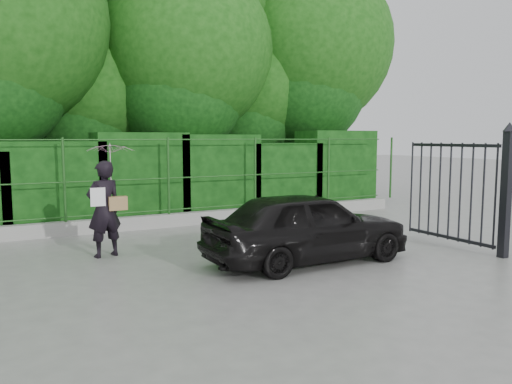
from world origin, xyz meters
name	(u,v)px	position (x,y,z in m)	size (l,w,h in m)	color
ground	(237,275)	(0.00, 0.00, 0.00)	(80.00, 80.00, 0.00)	gray
kerb	(153,222)	(0.00, 4.50, 0.15)	(14.00, 0.25, 0.30)	#9E9E99
fence	(161,176)	(0.22, 4.50, 1.20)	(14.13, 0.06, 1.80)	#1E4F1A
hedge	(151,180)	(0.28, 5.50, 1.03)	(14.20, 1.20, 2.30)	black
trees	(156,50)	(1.14, 7.74, 4.62)	(17.10, 6.15, 8.08)	black
gate	(482,188)	(4.60, -0.72, 1.19)	(0.22, 2.33, 2.36)	black
woman	(108,185)	(-1.46, 2.18, 1.27)	(0.91, 0.84, 2.01)	black
car	(308,226)	(1.39, 0.15, 0.61)	(1.44, 3.59, 1.22)	black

